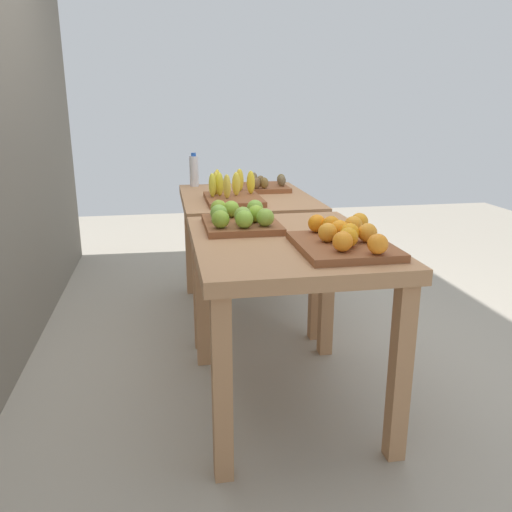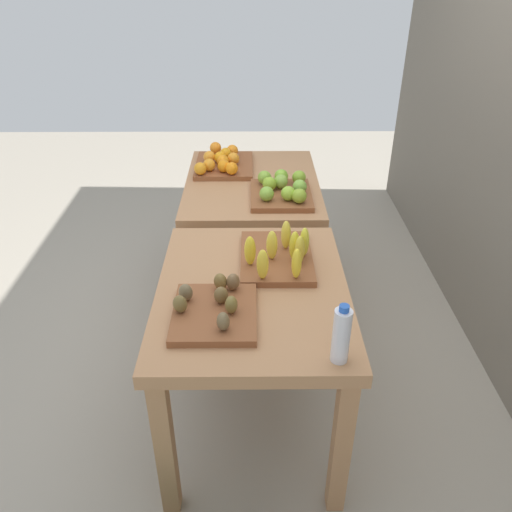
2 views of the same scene
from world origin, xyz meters
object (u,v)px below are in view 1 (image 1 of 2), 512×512
Objects in this scene: apple_bin at (240,219)px; watermelon_pile at (257,250)px; display_table_right at (246,214)px; orange_bin at (345,238)px; water_bottle at (194,171)px; banana_crate at (231,193)px; kiwi_bin at (263,186)px; display_table_left at (286,265)px.

watermelon_pile is at bearing -12.57° from apple_bin.
display_table_right is 2.60× the size of apple_bin.
apple_bin reaches higher than orange_bin.
watermelon_pile is (0.50, -0.53, -0.74)m from water_bottle.
water_bottle is (0.44, 0.30, 0.23)m from display_table_right.
water_bottle reaches higher than apple_bin.
orange_bin reaches higher than display_table_right.
apple_bin is at bearing 167.43° from watermelon_pile.
orange_bin is 1.06× the size of banana_crate.
water_bottle is at bearing 60.45° from kiwi_bin.
banana_crate is at bearing -163.96° from water_bottle.
display_table_left is at bearing 173.59° from kiwi_bin.
display_table_right reaches higher than watermelon_pile.
water_bottle reaches higher than kiwi_bin.
banana_crate is (-0.18, 0.12, 0.17)m from display_table_right.
display_table_left is 0.96m from banana_crate.
kiwi_bin is 0.56× the size of watermelon_pile.
banana_crate is at bearing 162.38° from watermelon_pile.
apple_bin is at bearing 39.67° from orange_bin.
display_table_left is 0.32m from orange_bin.
watermelon_pile is at bearing -47.18° from water_bottle.
watermelon_pile is (0.93, -0.24, -0.51)m from display_table_right.
kiwi_bin is (1.31, -0.15, 0.15)m from display_table_left.
water_bottle is at bearing 34.00° from display_table_right.
kiwi_bin reaches higher than watermelon_pile.
apple_bin is (0.23, 0.17, 0.16)m from display_table_left.
banana_crate reaches higher than apple_bin.
display_table_left is at bearing 173.39° from watermelon_pile.
display_table_right is 1.34m from orange_bin.
kiwi_bin is 1.56× the size of water_bottle.
apple_bin reaches higher than display_table_right.
banana_crate reaches higher than watermelon_pile.
banana_crate is (0.94, 0.12, 0.17)m from display_table_left.
banana_crate is 1.22× the size of kiwi_bin.
banana_crate is 1.35m from watermelon_pile.
display_table_left is 1.00× the size of display_table_right.
display_table_left reaches higher than watermelon_pile.
display_table_left is at bearing -143.88° from apple_bin.
orange_bin reaches higher than watermelon_pile.
watermelon_pile is at bearing -1.27° from orange_bin.
watermelon_pile is (1.82, -0.41, -0.67)m from apple_bin.
water_bottle reaches higher than display_table_left.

